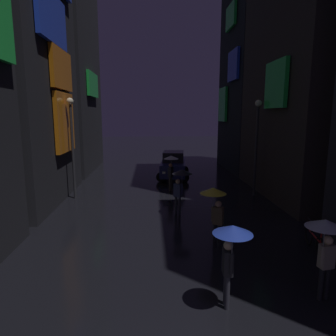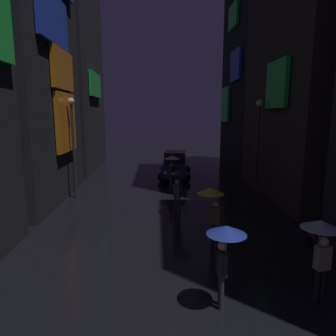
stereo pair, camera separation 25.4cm
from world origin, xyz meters
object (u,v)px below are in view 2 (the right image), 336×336
at_px(streetlamp_left_far, 73,136).
at_px(bicycle_parked_at_storefront, 313,242).
at_px(pedestrian_foreground_right_blue, 225,244).
at_px(streetlamp_right_far, 258,137).
at_px(pedestrian_midstreet_centre_yellow, 212,201).
at_px(pedestrian_far_right_clear, 172,163).
at_px(car_distant, 175,165).
at_px(pedestrian_foreground_left_black, 180,179).
at_px(pedestrian_midstreet_left_clear, 321,238).

bearing_deg(streetlamp_left_far, bicycle_parked_at_storefront, -36.25).
xyz_separation_m(pedestrian_foreground_right_blue, streetlamp_right_far, (4.04, 9.94, 1.68)).
xyz_separation_m(pedestrian_midstreet_centre_yellow, bicycle_parked_at_storefront, (3.29, -0.52, -1.28)).
distance_m(pedestrian_midstreet_centre_yellow, streetlamp_left_far, 9.23).
bearing_deg(pedestrian_far_right_clear, car_distant, 83.35).
distance_m(pedestrian_midstreet_centre_yellow, pedestrian_far_right_clear, 8.04).
bearing_deg(pedestrian_far_right_clear, streetlamp_right_far, -16.97).
height_order(pedestrian_foreground_left_black, pedestrian_midstreet_centre_yellow, same).
relative_size(streetlamp_left_far, streetlamp_right_far, 1.01).
xyz_separation_m(pedestrian_foreground_left_black, streetlamp_left_far, (-5.50, 3.06, 1.72)).
xyz_separation_m(pedestrian_midstreet_left_clear, pedestrian_far_right_clear, (-2.93, 11.14, 0.00)).
distance_m(pedestrian_foreground_left_black, streetlamp_left_far, 6.52).
xyz_separation_m(pedestrian_midstreet_left_clear, streetlamp_left_far, (-8.30, 9.67, 1.72)).
bearing_deg(streetlamp_left_far, pedestrian_midstreet_left_clear, -49.37).
bearing_deg(streetlamp_left_far, pedestrian_foreground_right_blue, -58.93).
xyz_separation_m(pedestrian_foreground_right_blue, bicycle_parked_at_storefront, (3.64, 2.85, -1.28)).
xyz_separation_m(pedestrian_foreground_left_black, pedestrian_foreground_right_blue, (0.46, -6.83, 0.00)).
height_order(pedestrian_midstreet_left_clear, pedestrian_midstreet_centre_yellow, same).
bearing_deg(pedestrian_foreground_left_black, pedestrian_midstreet_left_clear, -67.03).
bearing_deg(bicycle_parked_at_storefront, streetlamp_left_far, 143.75).
height_order(pedestrian_midstreet_left_clear, pedestrian_foreground_left_black, same).
height_order(pedestrian_far_right_clear, streetlamp_left_far, streetlamp_left_far).
xyz_separation_m(pedestrian_far_right_clear, bicycle_parked_at_storefront, (4.23, -8.51, -1.28)).
relative_size(car_distant, streetlamp_right_far, 0.81).
xyz_separation_m(pedestrian_foreground_right_blue, car_distant, (-0.17, 14.99, -0.74)).
relative_size(pedestrian_midstreet_centre_yellow, car_distant, 0.49).
xyz_separation_m(pedestrian_midstreet_centre_yellow, pedestrian_far_right_clear, (-0.94, 7.99, 0.00)).
distance_m(car_distant, streetlamp_right_far, 7.00).
height_order(pedestrian_midstreet_centre_yellow, pedestrian_far_right_clear, same).
xyz_separation_m(bicycle_parked_at_storefront, streetlamp_left_far, (-9.60, 7.04, 3.00)).
distance_m(pedestrian_foreground_right_blue, car_distant, 15.01).
bearing_deg(bicycle_parked_at_storefront, car_distant, 107.43).
xyz_separation_m(car_distant, streetlamp_right_far, (4.21, -5.05, 2.42)).
distance_m(pedestrian_midstreet_left_clear, pedestrian_far_right_clear, 11.52).
xyz_separation_m(pedestrian_midstreet_left_clear, streetlamp_right_far, (1.70, 9.72, 1.68)).
relative_size(pedestrian_foreground_right_blue, car_distant, 0.49).
height_order(pedestrian_foreground_right_blue, car_distant, pedestrian_foreground_right_blue).
height_order(pedestrian_foreground_left_black, pedestrian_foreground_right_blue, same).
height_order(pedestrian_foreground_right_blue, bicycle_parked_at_storefront, pedestrian_foreground_right_blue).
relative_size(pedestrian_foreground_left_black, car_distant, 0.49).
bearing_deg(bicycle_parked_at_storefront, pedestrian_far_right_clear, 116.46).
xyz_separation_m(pedestrian_foreground_left_black, bicycle_parked_at_storefront, (4.10, -3.98, -1.28)).
relative_size(pedestrian_foreground_left_black, bicycle_parked_at_storefront, 1.18).
bearing_deg(pedestrian_midstreet_left_clear, pedestrian_foreground_left_black, 112.97).
bearing_deg(pedestrian_foreground_left_black, pedestrian_far_right_clear, 91.67).
bearing_deg(bicycle_parked_at_storefront, pedestrian_midstreet_left_clear, -116.29).
bearing_deg(pedestrian_far_right_clear, pedestrian_midstreet_centre_yellow, -83.27).
relative_size(pedestrian_foreground_left_black, streetlamp_left_far, 0.39).
bearing_deg(car_distant, pedestrian_foreground_left_black, -92.05).
bearing_deg(pedestrian_far_right_clear, pedestrian_midstreet_left_clear, -75.24).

